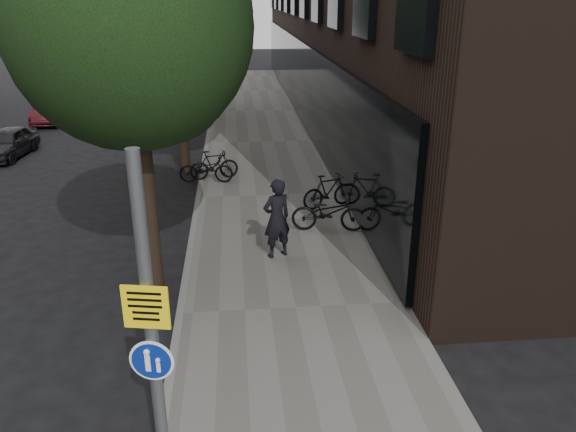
{
  "coord_description": "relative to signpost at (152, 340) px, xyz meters",
  "views": [
    {
      "loc": [
        -0.81,
        -6.18,
        5.85
      ],
      "look_at": [
        0.11,
        3.47,
        2.0
      ],
      "focal_mm": 35.0,
      "sensor_mm": 36.0,
      "label": 1
    }
  ],
  "objects": [
    {
      "name": "sidewalk",
      "position": [
        2.05,
        10.85,
        -2.26
      ],
      "size": [
        4.5,
        60.0,
        0.12
      ],
      "primitive_type": "cube",
      "color": "slate",
      "rests_on": "ground"
    },
    {
      "name": "curb_edge",
      "position": [
        -0.2,
        10.85,
        -2.26
      ],
      "size": [
        0.15,
        60.0,
        0.13
      ],
      "primitive_type": "cube",
      "color": "slate",
      "rests_on": "ground"
    },
    {
      "name": "street_tree_near",
      "position": [
        -0.73,
        5.49,
        2.79
      ],
      "size": [
        4.4,
        4.4,
        7.5
      ],
      "color": "black",
      "rests_on": "ground"
    },
    {
      "name": "street_tree_mid",
      "position": [
        -0.73,
        13.99,
        2.79
      ],
      "size": [
        5.0,
        5.0,
        7.8
      ],
      "color": "black",
      "rests_on": "ground"
    },
    {
      "name": "street_tree_far",
      "position": [
        -0.73,
        22.99,
        2.79
      ],
      "size": [
        5.0,
        5.0,
        7.8
      ],
      "color": "black",
      "rests_on": "ground"
    },
    {
      "name": "signpost",
      "position": [
        0.0,
        0.0,
        0.0
      ],
      "size": [
        0.5,
        0.15,
        4.36
      ],
      "rotation": [
        0.0,
        0.0,
        -0.19
      ],
      "color": "#595B5E",
      "rests_on": "sidewalk"
    },
    {
      "name": "pedestrian",
      "position": [
        1.86,
        6.54,
        -1.26
      ],
      "size": [
        0.81,
        0.7,
        1.89
      ],
      "primitive_type": "imported",
      "rotation": [
        0.0,
        0.0,
        3.57
      ],
      "color": "black",
      "rests_on": "sidewalk"
    },
    {
      "name": "parked_bike_facade_near",
      "position": [
        3.31,
        7.94,
        -1.7
      ],
      "size": [
        1.99,
        0.95,
        1.0
      ],
      "primitive_type": "imported",
      "rotation": [
        0.0,
        0.0,
        1.42
      ],
      "color": "black",
      "rests_on": "sidewalk"
    },
    {
      "name": "parked_bike_facade_far",
      "position": [
        3.58,
        9.62,
        -1.7
      ],
      "size": [
        1.71,
        1.04,
        0.99
      ],
      "primitive_type": "imported",
      "rotation": [
        0.0,
        0.0,
        1.95
      ],
      "color": "black",
      "rests_on": "sidewalk"
    },
    {
      "name": "parked_bike_curb_near",
      "position": [
        0.0,
        12.26,
        -1.74
      ],
      "size": [
        1.78,
        0.76,
        0.91
      ],
      "primitive_type": "imported",
      "rotation": [
        0.0,
        0.0,
        1.48
      ],
      "color": "black",
      "rests_on": "sidewalk"
    },
    {
      "name": "parked_bike_curb_far",
      "position": [
        0.25,
        12.62,
        -1.72
      ],
      "size": [
        1.67,
        0.75,
        0.97
      ],
      "primitive_type": "imported",
      "rotation": [
        0.0,
        0.0,
        1.76
      ],
      "color": "black",
      "rests_on": "sidewalk"
    },
    {
      "name": "parked_car_near",
      "position": [
        -7.69,
        16.52,
        -1.76
      ],
      "size": [
        1.66,
        3.41,
        1.12
      ],
      "primitive_type": "imported",
      "rotation": [
        0.0,
        0.0,
        -0.1
      ],
      "color": "black",
      "rests_on": "ground"
    },
    {
      "name": "parked_car_mid",
      "position": [
        -7.87,
        22.73,
        -1.74
      ],
      "size": [
        1.41,
        3.58,
        1.16
      ],
      "primitive_type": "imported",
      "rotation": [
        0.0,
        0.0,
        0.05
      ],
      "color": "#53171D",
      "rests_on": "ground"
    },
    {
      "name": "parked_car_far",
      "position": [
        -6.85,
        27.23,
        -1.78
      ],
      "size": [
        1.96,
        3.89,
        1.08
      ],
      "primitive_type": "imported",
      "rotation": [
        0.0,
        0.0,
        0.12
      ],
      "color": "#1C1E33",
      "rests_on": "ground"
    }
  ]
}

